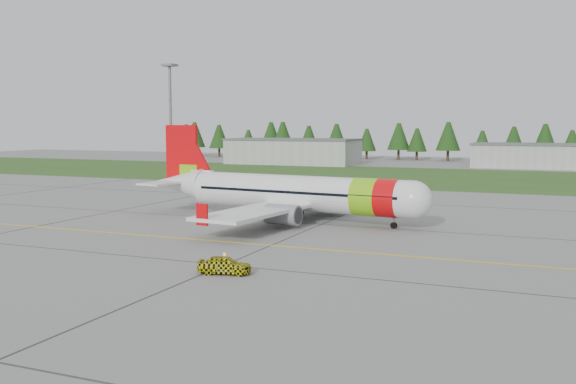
% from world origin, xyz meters
% --- Properties ---
extents(ground, '(320.00, 320.00, 0.00)m').
position_xyz_m(ground, '(0.00, 0.00, 0.00)').
color(ground, gray).
rests_on(ground, ground).
extents(aircraft, '(32.27, 29.91, 9.78)m').
position_xyz_m(aircraft, '(6.33, 21.53, 2.82)').
color(aircraft, white).
rests_on(aircraft, ground).
extents(follow_me_car, '(1.54, 1.69, 3.55)m').
position_xyz_m(follow_me_car, '(11.29, -2.33, 1.78)').
color(follow_me_car, '#FFF70E').
rests_on(follow_me_car, ground).
extents(service_van, '(1.88, 1.83, 4.25)m').
position_xyz_m(service_van, '(-12.37, 49.38, 2.12)').
color(service_van, silver).
rests_on(service_van, ground).
extents(grass_strip, '(320.00, 50.00, 0.03)m').
position_xyz_m(grass_strip, '(0.00, 82.00, 0.01)').
color(grass_strip, '#30561E').
rests_on(grass_strip, ground).
extents(taxi_guideline, '(120.00, 0.25, 0.02)m').
position_xyz_m(taxi_guideline, '(0.00, 8.00, 0.01)').
color(taxi_guideline, gold).
rests_on(taxi_guideline, ground).
extents(hangar_west, '(32.00, 14.00, 6.00)m').
position_xyz_m(hangar_west, '(-30.00, 110.00, 3.00)').
color(hangar_west, '#A8A8A3').
rests_on(hangar_west, ground).
extents(hangar_east, '(24.00, 12.00, 5.20)m').
position_xyz_m(hangar_east, '(25.00, 118.00, 2.60)').
color(hangar_east, '#A8A8A3').
rests_on(hangar_east, ground).
extents(floodlight_mast, '(0.50, 0.50, 20.00)m').
position_xyz_m(floodlight_mast, '(-32.00, 58.00, 10.00)').
color(floodlight_mast, slate).
rests_on(floodlight_mast, ground).
extents(treeline, '(160.00, 8.00, 10.00)m').
position_xyz_m(treeline, '(0.00, 138.00, 5.00)').
color(treeline, '#1C3F14').
rests_on(treeline, ground).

